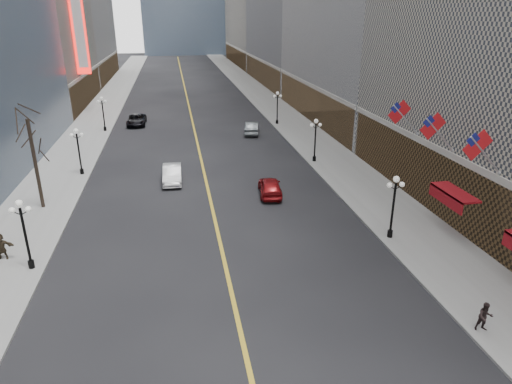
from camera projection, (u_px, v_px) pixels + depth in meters
name	position (u px, v px, depth m)	size (l,w,h in m)	color
sidewalk_east	(285.00, 118.00, 69.05)	(6.00, 230.00, 0.15)	gray
sidewalk_west	(93.00, 125.00, 64.42)	(6.00, 230.00, 0.15)	gray
lane_line	(189.00, 109.00, 75.93)	(0.25, 200.00, 0.02)	gold
streetlamp_east_1	(394.00, 201.00, 31.01)	(1.26, 0.44, 4.52)	black
streetlamp_east_2	(315.00, 136.00, 47.50)	(1.26, 0.44, 4.52)	black
streetlamp_east_3	(277.00, 104.00, 63.99)	(1.26, 0.44, 4.52)	black
streetlamp_west_1	(24.00, 227.00, 27.11)	(1.26, 0.44, 4.52)	black
streetlamp_west_2	(78.00, 147.00, 43.60)	(1.26, 0.44, 4.52)	black
streetlamp_west_3	(103.00, 110.00, 60.09)	(1.26, 0.44, 4.52)	black
flag_3	(480.00, 148.00, 27.24)	(2.87, 0.12, 2.87)	#B2B2B7
flag_4	(435.00, 128.00, 31.82)	(2.87, 0.12, 2.87)	#B2B2B7
flag_5	(401.00, 114.00, 36.40)	(2.87, 0.12, 2.87)	#B2B2B7
awning_c	(452.00, 194.00, 31.65)	(1.40, 4.00, 0.93)	maroon
theatre_marquee	(80.00, 33.00, 68.93)	(2.00, 0.55, 12.00)	red
tree_west_far	(30.00, 133.00, 34.77)	(3.60, 3.60, 7.92)	#2D231C
car_nb_mid	(172.00, 174.00, 42.60)	(1.68, 4.82, 1.59)	silver
car_nb_far	(137.00, 120.00, 64.42)	(2.50, 5.42, 1.51)	black
car_sb_mid	(270.00, 186.00, 39.51)	(1.87, 4.64, 1.58)	maroon
car_sb_far	(252.00, 128.00, 59.72)	(1.71, 4.90, 1.61)	#484D4F
ped_east_walk	(485.00, 317.00, 22.30)	(0.76, 0.42, 1.56)	black
ped_west_far	(1.00, 246.00, 28.83)	(1.64, 0.47, 1.77)	#33291C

